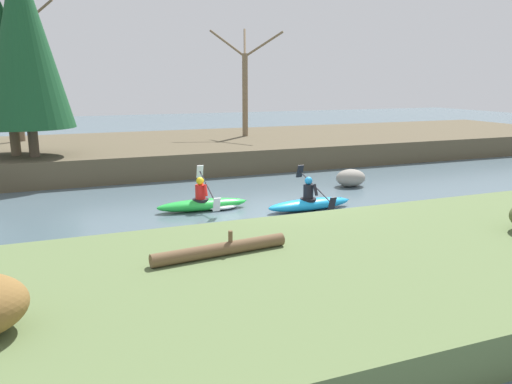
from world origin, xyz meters
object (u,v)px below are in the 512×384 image
Objects in this scene: boulder_midstream at (351,178)px; driftwood_log at (221,249)px; kayaker_lead at (310,202)px; kayaker_middle at (206,203)px.

driftwood_log is (-7.20, -7.09, 0.49)m from boulder_midstream.
boulder_midstream is 0.43× the size of driftwood_log.
driftwood_log is at bearing -134.84° from kayaker_lead.
boulder_midstream is (2.94, 2.46, 0.09)m from kayaker_lead.
kayaker_middle is at bearing 70.01° from driftwood_log.
kayaker_lead and kayaker_middle have the same top height.
kayaker_middle is 5.94m from driftwood_log.
boulder_midstream is at bearing 37.95° from driftwood_log.
kayaker_middle reaches higher than boulder_midstream.
kayaker_middle is at bearing 156.60° from kayaker_lead.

